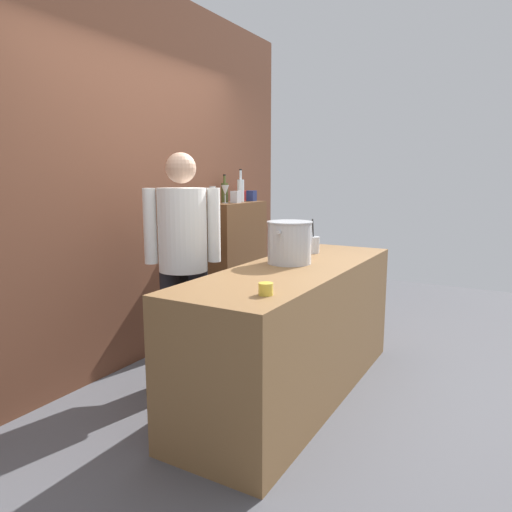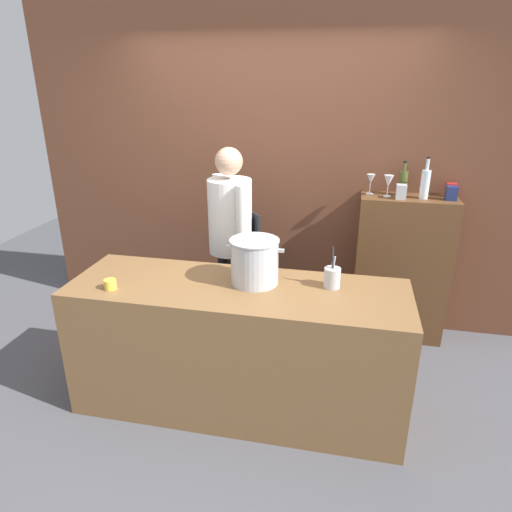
% 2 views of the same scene
% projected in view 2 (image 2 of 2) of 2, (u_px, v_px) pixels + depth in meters
% --- Properties ---
extents(ground_plane, '(8.00, 8.00, 0.00)m').
position_uv_depth(ground_plane, '(239.00, 402.00, 3.20)').
color(ground_plane, '#4C4C51').
extents(brick_back_panel, '(4.40, 0.10, 3.00)m').
position_uv_depth(brick_back_panel, '(276.00, 156.00, 3.92)').
color(brick_back_panel, brown).
rests_on(brick_back_panel, ground_plane).
extents(prep_counter, '(2.17, 0.70, 0.90)m').
position_uv_depth(prep_counter, '(238.00, 347.00, 3.04)').
color(prep_counter, brown).
rests_on(prep_counter, ground_plane).
extents(bar_cabinet, '(0.76, 0.32, 1.25)m').
position_uv_depth(bar_cabinet, '(401.00, 269.00, 3.84)').
color(bar_cabinet, brown).
rests_on(bar_cabinet, ground_plane).
extents(chef, '(0.43, 0.45, 1.66)m').
position_uv_depth(chef, '(231.00, 236.00, 3.58)').
color(chef, black).
rests_on(chef, ground_plane).
extents(stockpot_large, '(0.38, 0.32, 0.29)m').
position_uv_depth(stockpot_large, '(255.00, 261.00, 2.88)').
color(stockpot_large, '#B7BABF').
rests_on(stockpot_large, prep_counter).
extents(utensil_crock, '(0.10, 0.10, 0.27)m').
position_uv_depth(utensil_crock, '(332.00, 277.00, 2.84)').
color(utensil_crock, '#B7BABF').
rests_on(utensil_crock, prep_counter).
extents(butter_jar, '(0.08, 0.08, 0.06)m').
position_uv_depth(butter_jar, '(110.00, 284.00, 2.83)').
color(butter_jar, yellow).
rests_on(butter_jar, prep_counter).
extents(wine_bottle_clear, '(0.07, 0.07, 0.33)m').
position_uv_depth(wine_bottle_clear, '(425.00, 183.00, 3.53)').
color(wine_bottle_clear, silver).
rests_on(wine_bottle_clear, bar_cabinet).
extents(wine_bottle_olive, '(0.07, 0.07, 0.27)m').
position_uv_depth(wine_bottle_olive, '(403.00, 182.00, 3.65)').
color(wine_bottle_olive, '#475123').
rests_on(wine_bottle_olive, bar_cabinet).
extents(wine_glass_short, '(0.08, 0.08, 0.17)m').
position_uv_depth(wine_glass_short, '(388.00, 182.00, 3.59)').
color(wine_glass_short, silver).
rests_on(wine_glass_short, bar_cabinet).
extents(wine_glass_tall, '(0.07, 0.07, 0.16)m').
position_uv_depth(wine_glass_tall, '(371.00, 180.00, 3.66)').
color(wine_glass_tall, silver).
rests_on(wine_glass_tall, bar_cabinet).
extents(spice_tin_red, '(0.08, 0.08, 0.11)m').
position_uv_depth(spice_tin_red, '(451.00, 190.00, 3.61)').
color(spice_tin_red, red).
rests_on(spice_tin_red, bar_cabinet).
extents(spice_tin_navy, '(0.08, 0.08, 0.11)m').
position_uv_depth(spice_tin_navy, '(451.00, 193.00, 3.51)').
color(spice_tin_navy, navy).
rests_on(spice_tin_navy, bar_cabinet).
extents(spice_tin_silver, '(0.08, 0.08, 0.11)m').
position_uv_depth(spice_tin_silver, '(401.00, 192.00, 3.54)').
color(spice_tin_silver, '#B2B2B7').
rests_on(spice_tin_silver, bar_cabinet).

